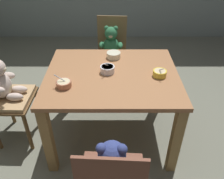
% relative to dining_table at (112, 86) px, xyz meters
% --- Properties ---
extents(ground_plane, '(5.20, 5.20, 0.04)m').
position_rel_dining_table_xyz_m(ground_plane, '(0.00, 0.00, -0.62)').
color(ground_plane, slate).
extents(dining_table, '(1.13, 0.93, 0.72)m').
position_rel_dining_table_xyz_m(dining_table, '(0.00, 0.00, 0.00)').
color(dining_table, '#9C6740').
rests_on(dining_table, ground_plane).
extents(teddy_chair_near_left, '(0.37, 0.42, 0.87)m').
position_rel_dining_table_xyz_m(teddy_chair_near_left, '(-0.95, -0.01, -0.03)').
color(teddy_chair_near_left, brown).
rests_on(teddy_chair_near_left, ground_plane).
extents(teddy_chair_far_center, '(0.41, 0.41, 0.89)m').
position_rel_dining_table_xyz_m(teddy_chair_far_center, '(-0.01, 0.87, -0.05)').
color(teddy_chair_far_center, brown).
rests_on(teddy_chair_far_center, ground_plane).
extents(teddy_chair_near_front, '(0.42, 0.41, 0.88)m').
position_rel_dining_table_xyz_m(teddy_chair_near_front, '(-0.00, -0.87, -0.04)').
color(teddy_chair_near_front, brown).
rests_on(teddy_chair_near_front, ground_plane).
extents(porridge_bowl_white_center, '(0.12, 0.13, 0.12)m').
position_rel_dining_table_xyz_m(porridge_bowl_white_center, '(-0.04, 0.02, 0.16)').
color(porridge_bowl_white_center, silver).
rests_on(porridge_bowl_white_center, dining_table).
extents(porridge_bowl_yellow_near_right, '(0.11, 0.12, 0.11)m').
position_rel_dining_table_xyz_m(porridge_bowl_yellow_near_right, '(0.40, -0.04, 0.15)').
color(porridge_bowl_yellow_near_right, yellow).
rests_on(porridge_bowl_yellow_near_right, dining_table).
extents(porridge_bowl_cream_far_center, '(0.13, 0.13, 0.06)m').
position_rel_dining_table_xyz_m(porridge_bowl_cream_far_center, '(0.02, 0.29, 0.15)').
color(porridge_bowl_cream_far_center, beige).
rests_on(porridge_bowl_cream_far_center, dining_table).
extents(porridge_bowl_terracotta_near_left, '(0.13, 0.12, 0.11)m').
position_rel_dining_table_xyz_m(porridge_bowl_terracotta_near_left, '(-0.37, -0.19, 0.15)').
color(porridge_bowl_terracotta_near_left, '#B57254').
rests_on(porridge_bowl_terracotta_near_left, dining_table).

